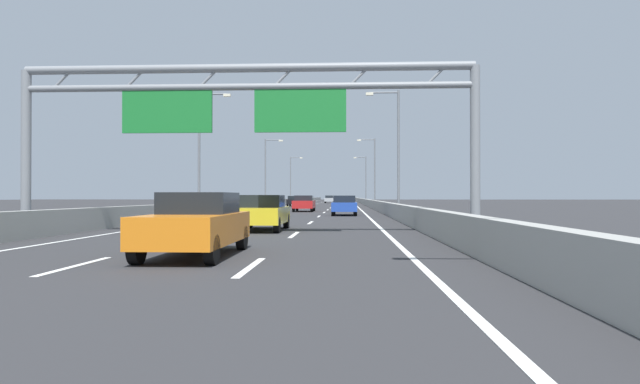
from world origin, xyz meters
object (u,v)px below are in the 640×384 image
(sign_gantry, at_px, (243,105))
(yellow_car, at_px, (262,212))
(black_car, at_px, (294,201))
(orange_car, at_px, (197,224))
(green_car, at_px, (346,199))
(red_car, at_px, (304,203))
(streetlamp_right_distant, at_px, (365,177))
(silver_car, at_px, (329,199))
(streetlamp_right_far, at_px, (373,168))
(blue_car, at_px, (344,205))
(streetlamp_right_mid, at_px, (395,144))
(streetlamp_left_distant, at_px, (292,177))
(streetlamp_left_far, at_px, (267,168))
(streetlamp_left_mid, at_px, (202,145))

(sign_gantry, bearing_deg, yellow_car, 82.85)
(black_car, relative_size, orange_car, 1.01)
(green_car, bearing_deg, yellow_car, -91.75)
(black_car, distance_m, red_car, 25.13)
(streetlamp_right_distant, relative_size, silver_car, 2.13)
(sign_gantry, relative_size, yellow_car, 3.97)
(streetlamp_right_far, xyz_separation_m, orange_car, (-7.33, -62.50, -4.62))
(silver_car, height_order, blue_car, silver_car)
(red_car, bearing_deg, streetlamp_right_mid, -48.65)
(sign_gantry, bearing_deg, red_car, 90.19)
(streetlamp_left_distant, relative_size, red_car, 2.08)
(silver_car, distance_m, black_car, 37.85)
(silver_car, bearing_deg, streetlamp_left_distant, -158.06)
(streetlamp_right_distant, distance_m, green_car, 28.11)
(streetlamp_right_distant, relative_size, orange_car, 2.20)
(orange_car, relative_size, red_car, 0.95)
(orange_car, distance_m, blue_car, 27.60)
(streetlamp_left_far, bearing_deg, streetlamp_left_mid, -90.00)
(streetlamp_right_distant, bearing_deg, black_car, -107.71)
(sign_gantry, distance_m, red_car, 30.34)
(blue_car, distance_m, yellow_car, 18.11)
(orange_car, bearing_deg, streetlamp_right_far, 83.31)
(streetlamp_left_distant, bearing_deg, blue_car, -80.94)
(silver_car, xyz_separation_m, red_car, (-0.34, -62.57, -0.03))
(streetlamp_left_mid, xyz_separation_m, streetlamp_right_far, (14.93, 34.12, 0.00))
(green_car, distance_m, yellow_car, 114.54)
(streetlamp_right_far, relative_size, streetlamp_left_distant, 1.00)
(streetlamp_left_far, distance_m, streetlamp_right_distant, 37.24)
(streetlamp_right_far, bearing_deg, red_car, -106.82)
(streetlamp_right_mid, bearing_deg, streetlamp_right_far, 90.00)
(streetlamp_right_far, height_order, blue_car, streetlamp_right_far)
(orange_car, bearing_deg, streetlamp_right_mid, 75.52)
(streetlamp_left_distant, bearing_deg, yellow_car, -84.96)
(sign_gantry, height_order, silver_car, sign_gantry)
(streetlamp_left_far, bearing_deg, sign_gantry, -82.44)
(streetlamp_right_mid, relative_size, streetlamp_left_distant, 1.00)
(streetlamp_left_far, relative_size, red_car, 2.08)
(red_car, bearing_deg, streetlamp_left_far, 105.95)
(streetlamp_left_far, bearing_deg, streetlamp_right_distant, 66.36)
(streetlamp_right_distant, distance_m, blue_car, 69.50)
(silver_car, distance_m, blue_car, 72.37)
(streetlamp_right_far, relative_size, orange_car, 2.20)
(streetlamp_left_mid, xyz_separation_m, red_car, (7.26, 8.72, -4.63))
(streetlamp_right_far, bearing_deg, green_car, 93.49)
(streetlamp_right_mid, xyz_separation_m, streetlamp_left_far, (-14.93, 34.12, 0.00))
(streetlamp_right_mid, distance_m, red_car, 12.51)
(streetlamp_right_distant, relative_size, blue_car, 2.16)
(streetlamp_right_mid, height_order, yellow_car, streetlamp_right_mid)
(streetlamp_left_distant, xyz_separation_m, blue_car, (11.04, -69.23, -4.65))
(silver_car, height_order, black_car, silver_car)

